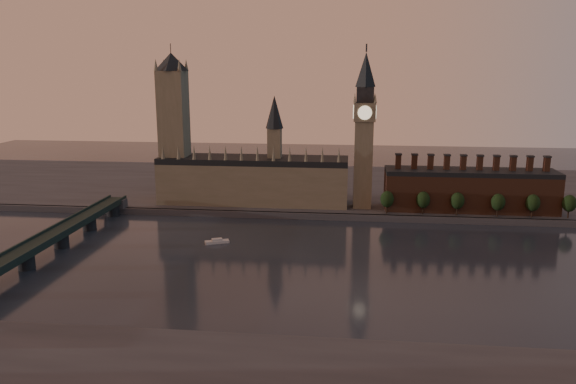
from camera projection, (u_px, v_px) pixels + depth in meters
The scene contains 14 objects.
ground at pixel (345, 269), 274.52m from camera, with size 900.00×900.00×0.00m, color black.
north_bank at pixel (347, 188), 446.80m from camera, with size 900.00×182.00×4.00m.
palace_of_westminster at pixel (254, 178), 388.13m from camera, with size 130.00×30.30×74.00m.
victoria_tower at pixel (174, 123), 385.96m from camera, with size 24.00×24.00×108.00m.
big_ben at pixel (364, 129), 367.77m from camera, with size 15.00×15.00×107.00m.
chimney_block at pixel (470, 189), 368.83m from camera, with size 110.00×25.00×37.00m.
embankment_tree_0 at pixel (387, 199), 360.62m from camera, with size 8.60×8.60×14.88m.
embankment_tree_1 at pixel (423, 200), 359.02m from camera, with size 8.60×8.60×14.88m.
embankment_tree_2 at pixel (457, 201), 356.45m from camera, with size 8.60×8.60×14.88m.
embankment_tree_3 at pixel (498, 202), 352.82m from camera, with size 8.60×8.60×14.88m.
embankment_tree_4 at pixel (533, 203), 350.97m from camera, with size 8.60×8.60×14.88m.
embankment_tree_5 at pixel (569, 203), 349.46m from camera, with size 8.60×8.60×14.88m.
westminster_bridge at pixel (41, 245), 286.77m from camera, with size 14.00×200.00×11.55m.
river_boat at pixel (217, 241), 314.39m from camera, with size 13.84×8.69×2.68m.
Camera 1 is at (0.44, -261.20, 96.63)m, focal length 35.00 mm.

